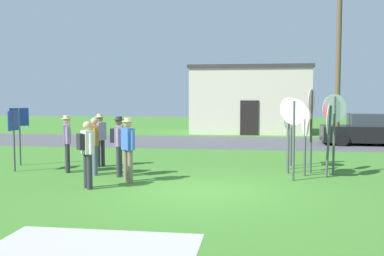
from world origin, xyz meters
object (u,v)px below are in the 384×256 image
(utility_pole, at_px, (339,46))
(info_panel_middle, at_px, (19,126))
(person_in_blue, at_px, (95,143))
(stop_sign_tallest, at_px, (288,129))
(stop_sign_center_cluster, at_px, (305,129))
(person_holding_notes, at_px, (100,136))
(stop_sign_leaning_right, at_px, (311,116))
(person_in_teal, at_px, (118,142))
(stop_sign_rear_right, at_px, (294,125))
(person_on_left, at_px, (67,140))
(stop_sign_nearest, at_px, (329,127))
(stop_sign_low_front, at_px, (291,121))
(info_panel_leftmost, at_px, (14,130))
(person_with_sunhat, at_px, (128,146))
(stop_sign_far_back, at_px, (288,121))
(person_near_signs, at_px, (87,150))
(parked_car_on_street, at_px, (369,131))
(stop_sign_rear_left, at_px, (334,119))

(utility_pole, height_order, info_panel_middle, utility_pole)
(person_in_blue, bearing_deg, stop_sign_tallest, 10.54)
(stop_sign_center_cluster, height_order, person_holding_notes, stop_sign_center_cluster)
(stop_sign_leaning_right, distance_m, person_in_teal, 5.75)
(stop_sign_rear_right, distance_m, stop_sign_leaning_right, 1.39)
(person_on_left, xyz_separation_m, person_in_teal, (1.76, -0.47, 0.03))
(stop_sign_center_cluster, bearing_deg, stop_sign_nearest, -15.98)
(stop_sign_low_front, bearing_deg, info_panel_leftmost, -164.96)
(utility_pole, xyz_separation_m, stop_sign_nearest, (-1.80, -8.59, -3.20))
(stop_sign_center_cluster, xyz_separation_m, person_in_blue, (-6.11, -0.69, -0.42))
(stop_sign_center_cluster, xyz_separation_m, stop_sign_tallest, (-0.45, 0.36, -0.04))
(stop_sign_center_cluster, distance_m, person_with_sunhat, 5.11)
(person_in_teal, distance_m, info_panel_leftmost, 3.46)
(person_holding_notes, bearing_deg, stop_sign_rear_right, -14.65)
(stop_sign_far_back, bearing_deg, person_with_sunhat, -147.94)
(stop_sign_far_back, bearing_deg, stop_sign_tallest, -93.82)
(info_panel_middle, bearing_deg, utility_pole, 33.62)
(person_near_signs, bearing_deg, stop_sign_far_back, 35.66)
(person_holding_notes, height_order, info_panel_middle, info_panel_middle)
(stop_sign_far_back, height_order, person_in_teal, stop_sign_far_back)
(parked_car_on_street, relative_size, person_in_blue, 2.58)
(parked_car_on_street, height_order, person_near_signs, person_near_signs)
(stop_sign_center_cluster, relative_size, stop_sign_leaning_right, 0.79)
(person_on_left, relative_size, info_panel_middle, 0.90)
(person_near_signs, height_order, info_panel_leftmost, info_panel_leftmost)
(stop_sign_rear_right, xyz_separation_m, person_in_blue, (-5.71, 0.10, -0.57))
(person_near_signs, xyz_separation_m, info_panel_middle, (-3.64, 3.26, 0.35))
(person_with_sunhat, relative_size, info_panel_middle, 0.90)
(stop_sign_low_front, height_order, stop_sign_leaning_right, stop_sign_leaning_right)
(stop_sign_nearest, xyz_separation_m, person_on_left, (-7.72, -0.20, -0.47))
(parked_car_on_street, xyz_separation_m, stop_sign_far_back, (-4.43, -7.83, 0.86))
(stop_sign_center_cluster, relative_size, info_panel_leftmost, 1.07)
(utility_pole, xyz_separation_m, person_in_teal, (-7.76, -9.26, -3.65))
(stop_sign_rear_right, bearing_deg, stop_sign_center_cluster, 63.47)
(parked_car_on_street, bearing_deg, info_panel_middle, -147.99)
(stop_sign_tallest, xyz_separation_m, person_with_sunhat, (-4.37, -2.00, -0.34))
(stop_sign_rear_left, height_order, person_holding_notes, stop_sign_rear_left)
(stop_sign_far_back, height_order, stop_sign_leaning_right, stop_sign_leaning_right)
(stop_sign_rear_right, height_order, person_on_left, stop_sign_rear_right)
(person_in_teal, bearing_deg, stop_sign_far_back, 21.84)
(stop_sign_center_cluster, bearing_deg, stop_sign_tallest, 141.41)
(stop_sign_nearest, xyz_separation_m, info_panel_middle, (-9.86, 0.84, -0.12))
(stop_sign_rear_right, distance_m, person_near_signs, 5.53)
(person_near_signs, relative_size, person_in_teal, 0.97)
(parked_car_on_street, bearing_deg, utility_pole, -161.34)
(person_with_sunhat, bearing_deg, person_in_teal, 123.21)
(stop_sign_far_back, distance_m, stop_sign_leaning_right, 0.94)
(stop_sign_far_back, bearing_deg, person_in_teal, -158.16)
(stop_sign_low_front, bearing_deg, stop_sign_rear_right, -93.25)
(stop_sign_rear_left, relative_size, person_near_signs, 1.41)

